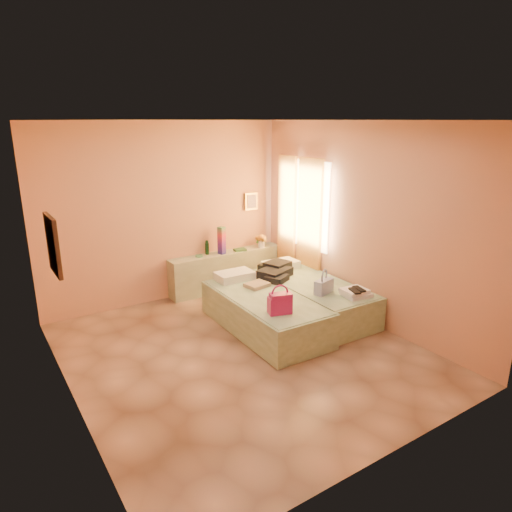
{
  "coord_description": "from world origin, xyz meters",
  "views": [
    {
      "loc": [
        -2.68,
        -4.39,
        2.8
      ],
      "look_at": [
        0.76,
        0.85,
        0.93
      ],
      "focal_mm": 32.0,
      "sensor_mm": 36.0,
      "label": 1
    }
  ],
  "objects_px": {
    "blue_handbag": "(324,286)",
    "bed_left": "(264,313)",
    "bed_right": "(312,298)",
    "magenta_handbag": "(280,303)",
    "headboard_ledge": "(227,270)",
    "water_bottle": "(207,248)",
    "flower_vase": "(261,240)",
    "green_book": "(240,250)",
    "towel_stack": "(356,293)"
  },
  "relations": [
    {
      "from": "bed_right",
      "to": "blue_handbag",
      "type": "height_order",
      "value": "blue_handbag"
    },
    {
      "from": "bed_left",
      "to": "green_book",
      "type": "xyz_separation_m",
      "value": [
        0.62,
        1.66,
        0.42
      ]
    },
    {
      "from": "bed_left",
      "to": "water_bottle",
      "type": "bearing_deg",
      "value": 89.92
    },
    {
      "from": "water_bottle",
      "to": "headboard_ledge",
      "type": "bearing_deg",
      "value": -11.13
    },
    {
      "from": "water_bottle",
      "to": "flower_vase",
      "type": "relative_size",
      "value": 0.81
    },
    {
      "from": "headboard_ledge",
      "to": "flower_vase",
      "type": "relative_size",
      "value": 7.36
    },
    {
      "from": "bed_left",
      "to": "blue_handbag",
      "type": "relative_size",
      "value": 6.53
    },
    {
      "from": "flower_vase",
      "to": "bed_right",
      "type": "bearing_deg",
      "value": -95.14
    },
    {
      "from": "green_book",
      "to": "magenta_handbag",
      "type": "distance_m",
      "value": 2.37
    },
    {
      "from": "water_bottle",
      "to": "bed_right",
      "type": "bearing_deg",
      "value": -63.39
    },
    {
      "from": "headboard_ledge",
      "to": "water_bottle",
      "type": "relative_size",
      "value": 9.05
    },
    {
      "from": "bed_right",
      "to": "towel_stack",
      "type": "relative_size",
      "value": 5.71
    },
    {
      "from": "headboard_ledge",
      "to": "flower_vase",
      "type": "height_order",
      "value": "flower_vase"
    },
    {
      "from": "green_book",
      "to": "headboard_ledge",
      "type": "bearing_deg",
      "value": 177.82
    },
    {
      "from": "water_bottle",
      "to": "magenta_handbag",
      "type": "height_order",
      "value": "water_bottle"
    },
    {
      "from": "flower_vase",
      "to": "towel_stack",
      "type": "xyz_separation_m",
      "value": [
        -0.0,
        -2.32,
        -0.24
      ]
    },
    {
      "from": "blue_handbag",
      "to": "bed_left",
      "type": "bearing_deg",
      "value": 138.14
    },
    {
      "from": "bed_right",
      "to": "green_book",
      "type": "xyz_separation_m",
      "value": [
        -0.28,
        1.6,
        0.42
      ]
    },
    {
      "from": "bed_left",
      "to": "bed_right",
      "type": "height_order",
      "value": "same"
    },
    {
      "from": "bed_right",
      "to": "green_book",
      "type": "bearing_deg",
      "value": 101.36
    },
    {
      "from": "headboard_ledge",
      "to": "bed_right",
      "type": "bearing_deg",
      "value": -72.31
    },
    {
      "from": "flower_vase",
      "to": "blue_handbag",
      "type": "distance_m",
      "value": 2.02
    },
    {
      "from": "green_book",
      "to": "towel_stack",
      "type": "height_order",
      "value": "green_book"
    },
    {
      "from": "bed_left",
      "to": "flower_vase",
      "type": "relative_size",
      "value": 7.18
    },
    {
      "from": "water_bottle",
      "to": "flower_vase",
      "type": "bearing_deg",
      "value": -7.86
    },
    {
      "from": "bed_left",
      "to": "towel_stack",
      "type": "xyz_separation_m",
      "value": [
        1.04,
        -0.69,
        0.3
      ]
    },
    {
      "from": "headboard_ledge",
      "to": "blue_handbag",
      "type": "bearing_deg",
      "value": -79.93
    },
    {
      "from": "green_book",
      "to": "blue_handbag",
      "type": "distance_m",
      "value": 2.02
    },
    {
      "from": "magenta_handbag",
      "to": "water_bottle",
      "type": "bearing_deg",
      "value": 101.74
    },
    {
      "from": "bed_left",
      "to": "green_book",
      "type": "bearing_deg",
      "value": 70.89
    },
    {
      "from": "headboard_ledge",
      "to": "blue_handbag",
      "type": "distance_m",
      "value": 2.11
    },
    {
      "from": "green_book",
      "to": "magenta_handbag",
      "type": "relative_size",
      "value": 0.7
    },
    {
      "from": "water_bottle",
      "to": "green_book",
      "type": "relative_size",
      "value": 1.13
    },
    {
      "from": "flower_vase",
      "to": "magenta_handbag",
      "type": "relative_size",
      "value": 0.98
    },
    {
      "from": "headboard_ledge",
      "to": "water_bottle",
      "type": "xyz_separation_m",
      "value": [
        -0.33,
        0.07,
        0.44
      ]
    },
    {
      "from": "magenta_handbag",
      "to": "towel_stack",
      "type": "bearing_deg",
      "value": 11.69
    },
    {
      "from": "water_bottle",
      "to": "towel_stack",
      "type": "xyz_separation_m",
      "value": [
        1.0,
        -2.46,
        -0.21
      ]
    },
    {
      "from": "bed_right",
      "to": "magenta_handbag",
      "type": "xyz_separation_m",
      "value": [
        -1.07,
        -0.64,
        0.38
      ]
    },
    {
      "from": "water_bottle",
      "to": "blue_handbag",
      "type": "distance_m",
      "value": 2.25
    },
    {
      "from": "headboard_ledge",
      "to": "water_bottle",
      "type": "bearing_deg",
      "value": 168.87
    },
    {
      "from": "bed_left",
      "to": "blue_handbag",
      "type": "xyz_separation_m",
      "value": [
        0.74,
        -0.36,
        0.35
      ]
    },
    {
      "from": "flower_vase",
      "to": "bed_left",
      "type": "bearing_deg",
      "value": -122.62
    },
    {
      "from": "magenta_handbag",
      "to": "towel_stack",
      "type": "relative_size",
      "value": 0.81
    },
    {
      "from": "bed_right",
      "to": "flower_vase",
      "type": "height_order",
      "value": "flower_vase"
    },
    {
      "from": "water_bottle",
      "to": "towel_stack",
      "type": "distance_m",
      "value": 2.66
    },
    {
      "from": "bed_right",
      "to": "magenta_handbag",
      "type": "bearing_deg",
      "value": -147.9
    },
    {
      "from": "water_bottle",
      "to": "green_book",
      "type": "xyz_separation_m",
      "value": [
        0.57,
        -0.11,
        -0.1
      ]
    },
    {
      "from": "green_book",
      "to": "flower_vase",
      "type": "relative_size",
      "value": 0.72
    },
    {
      "from": "bed_right",
      "to": "green_book",
      "type": "relative_size",
      "value": 9.97
    },
    {
      "from": "headboard_ledge",
      "to": "green_book",
      "type": "bearing_deg",
      "value": -10.44
    }
  ]
}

